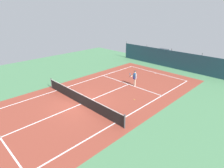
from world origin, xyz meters
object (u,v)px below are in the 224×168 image
Objects in this scene: tennis_net at (81,99)px; tennis_player at (135,77)px; tennis_ball_near_player at (134,99)px; parked_car at (161,54)px.

tennis_net is 6.62m from tennis_player.
tennis_ball_near_player is at bearing 54.64° from tennis_net.
tennis_ball_near_player is at bearing 111.94° from parked_car.
parked_car reaches higher than tennis_net.
tennis_net is 18.57m from parked_car.
tennis_player is at bearing 84.29° from tennis_net.
tennis_ball_near_player is 0.02× the size of parked_car.
parked_car reaches higher than tennis_player.
tennis_ball_near_player is at bearing 151.24° from tennis_player.
tennis_net is at bearing 99.32° from parked_car.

